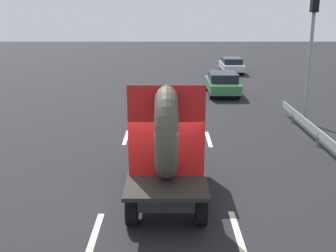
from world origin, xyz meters
TOP-DOWN VIEW (x-y plane):
  - ground_plane at (0.00, 0.00)m, footprint 120.00×120.00m
  - flatbed_truck at (0.34, 1.19)m, footprint 2.02×4.71m
  - distant_sedan at (3.74, 15.76)m, footprint 1.82×4.26m
  - traffic_light at (6.81, 9.03)m, footprint 0.42×0.36m
  - lane_dash_left_near at (-1.36, -1.66)m, footprint 0.16×2.90m
  - lane_dash_left_far at (-1.36, 6.62)m, footprint 0.16×2.03m
  - lane_dash_right_near at (2.04, -1.30)m, footprint 0.16×2.41m
  - lane_dash_right_far at (2.04, 6.36)m, footprint 0.16×2.11m
  - oncoming_car at (5.66, 25.02)m, footprint 1.65×3.85m

SIDE VIEW (x-z plane):
  - ground_plane at x=0.00m, z-range 0.00..0.00m
  - lane_dash_left_near at x=-1.36m, z-range 0.00..0.01m
  - lane_dash_left_far at x=-1.36m, z-range 0.00..0.01m
  - lane_dash_right_near at x=2.04m, z-range 0.00..0.01m
  - lane_dash_right_far at x=2.04m, z-range 0.00..0.01m
  - oncoming_car at x=5.66m, z-range 0.05..1.30m
  - distant_sedan at x=3.74m, z-range 0.05..1.44m
  - flatbed_truck at x=0.34m, z-range -0.07..3.34m
  - traffic_light at x=6.81m, z-range 0.89..6.81m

